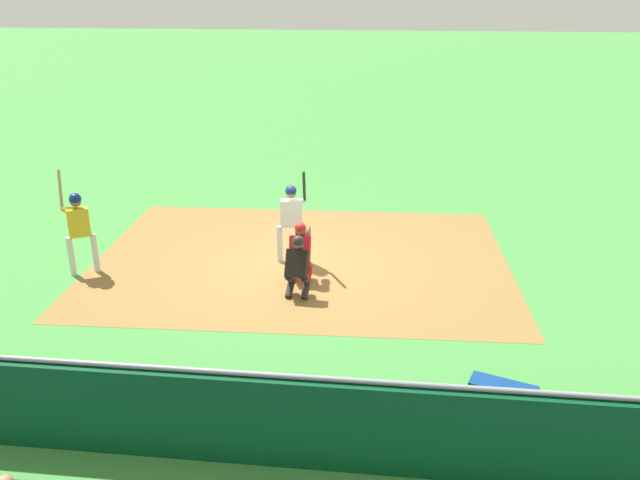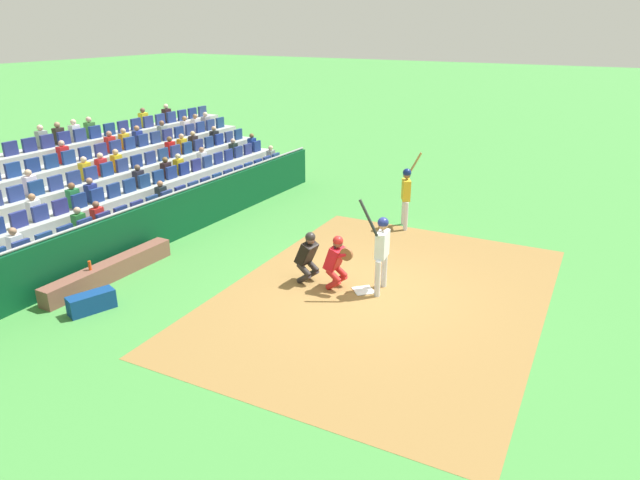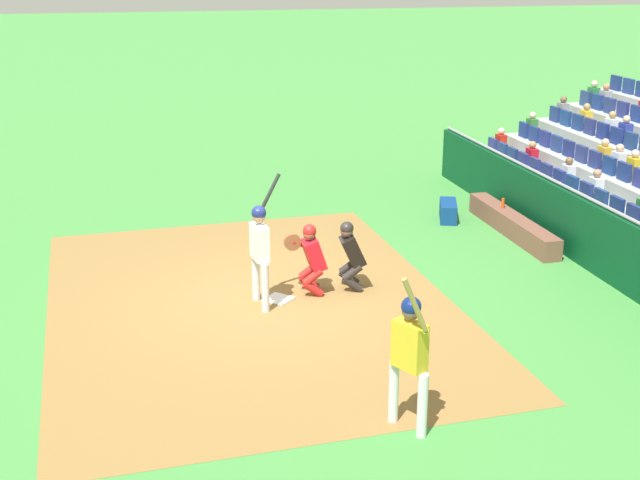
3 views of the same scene
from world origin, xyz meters
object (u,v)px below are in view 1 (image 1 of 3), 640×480
(equipment_duffel_bag, at_px, (502,396))
(batter_at_plate, at_px, (292,215))
(home_plate_marker, at_px, (298,267))
(dugout_bench, at_px, (412,430))
(catcher_crouching, at_px, (301,249))
(water_bottle_on_bench, at_px, (453,413))
(home_plate_umpire, at_px, (298,264))
(on_deck_batter, at_px, (78,224))

(equipment_duffel_bag, bearing_deg, batter_at_plate, 147.47)
(home_plate_marker, distance_m, dugout_bench, 6.06)
(batter_at_plate, height_order, catcher_crouching, batter_at_plate)
(home_plate_marker, relative_size, water_bottle_on_bench, 2.01)
(batter_at_plate, distance_m, dugout_bench, 6.49)
(home_plate_umpire, relative_size, dugout_bench, 0.35)
(catcher_crouching, bearing_deg, dugout_bench, -65.90)
(catcher_crouching, relative_size, on_deck_batter, 0.59)
(batter_at_plate, relative_size, catcher_crouching, 1.71)
(catcher_crouching, distance_m, on_deck_batter, 4.72)
(equipment_duffel_bag, height_order, on_deck_batter, on_deck_batter)
(equipment_duffel_bag, bearing_deg, home_plate_umpire, 156.40)
(batter_at_plate, bearing_deg, equipment_duffel_bag, -52.11)
(batter_at_plate, xyz_separation_m, equipment_duffel_bag, (3.87, -4.98, -0.91))
(water_bottle_on_bench, height_order, equipment_duffel_bag, water_bottle_on_bench)
(home_plate_marker, bearing_deg, equipment_duffel_bag, -51.44)
(dugout_bench, bearing_deg, water_bottle_on_bench, -1.38)
(home_plate_marker, xyz_separation_m, home_plate_umpire, (0.20, -1.36, 0.68))
(water_bottle_on_bench, distance_m, on_deck_batter, 8.87)
(on_deck_batter, bearing_deg, dugout_bench, -34.74)
(dugout_bench, relative_size, water_bottle_on_bench, 16.57)
(batter_at_plate, relative_size, dugout_bench, 0.62)
(water_bottle_on_bench, bearing_deg, dugout_bench, 178.62)
(equipment_duffel_bag, bearing_deg, home_plate_marker, 148.14)
(home_plate_umpire, relative_size, on_deck_batter, 0.58)
(batter_at_plate, relative_size, equipment_duffel_bag, 2.33)
(catcher_crouching, height_order, dugout_bench, catcher_crouching)
(dugout_bench, bearing_deg, catcher_crouching, 114.10)
(home_plate_marker, relative_size, catcher_crouching, 0.34)
(dugout_bench, height_order, water_bottle_on_bench, water_bottle_on_bench)
(home_plate_marker, height_order, dugout_bench, dugout_bench)
(batter_at_plate, bearing_deg, home_plate_marker, -62.68)
(water_bottle_on_bench, bearing_deg, home_plate_marker, 117.42)
(home_plate_marker, relative_size, dugout_bench, 0.12)
(catcher_crouching, bearing_deg, batter_at_plate, 109.17)
(dugout_bench, relative_size, equipment_duffel_bag, 3.80)
(home_plate_marker, height_order, equipment_duffel_bag, equipment_duffel_bag)
(dugout_bench, bearing_deg, home_plate_marker, 113.08)
(home_plate_marker, xyz_separation_m, equipment_duffel_bag, (3.70, -4.64, 0.19))
(home_plate_umpire, height_order, on_deck_batter, on_deck_batter)
(equipment_duffel_bag, bearing_deg, on_deck_batter, 174.45)
(home_plate_umpire, distance_m, equipment_duffel_bag, 4.83)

